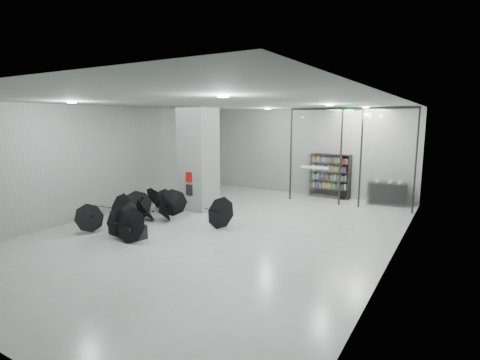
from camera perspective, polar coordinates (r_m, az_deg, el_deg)
The scene contains 10 objects.
room at distance 11.43m, azimuth -2.60°, elevation 6.00°, with size 14.00×14.02×4.01m.
column at distance 14.57m, azimuth -6.42°, elevation 3.31°, with size 1.20×1.20×4.00m, color slate.
fire_cabinet at distance 14.17m, azimuth -7.90°, elevation 0.47°, with size 0.28×0.04×0.38m, color #A50A07.
info_panel at distance 14.25m, azimuth -7.85°, elevation -1.52°, with size 0.30×0.03×0.42m, color black.
exit_sign at distance 15.32m, azimuth 16.46°, elevation 10.10°, with size 0.30×0.06×0.15m, color #0CE533.
glass_partition at distance 15.56m, azimuth 16.35°, elevation 4.04°, with size 5.06×0.08×4.00m.
bench at distance 11.79m, azimuth -16.98°, elevation -7.30°, with size 1.33×0.57×0.43m, color black.
bookshelf at distance 17.19m, azimuth 13.72°, elevation 0.62°, with size 1.81×0.36×1.99m, color black, non-canonical shape.
shop_counter at distance 16.56m, azimuth 21.71°, elevation -1.97°, with size 1.53×0.61×0.92m, color black.
umbrella_cluster at distance 12.90m, azimuth -14.35°, elevation -5.34°, with size 4.91×4.38×1.26m.
Camera 1 is at (6.32, -9.50, 3.48)m, focal length 27.66 mm.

